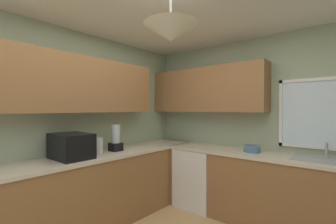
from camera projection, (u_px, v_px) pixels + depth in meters
room_shell at (175, 88)px, 2.41m from camera, size 3.53×3.99×2.59m
counter_run_left at (81, 195)px, 2.74m from camera, size 0.65×3.60×0.92m
counter_run_back at (262, 188)px, 2.96m from camera, size 2.62×0.65×0.92m
dishwasher at (199, 177)px, 3.54m from camera, size 0.60×0.60×0.87m
microwave at (71, 146)px, 2.64m from camera, size 0.48×0.36×0.29m
kettle at (98, 146)px, 2.89m from camera, size 0.12×0.12×0.21m
sink_assembly at (325, 160)px, 2.53m from camera, size 0.64×0.40×0.19m
bowl at (252, 149)px, 3.04m from camera, size 0.21×0.21×0.09m
blender_appliance at (116, 139)px, 3.13m from camera, size 0.15×0.15×0.36m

